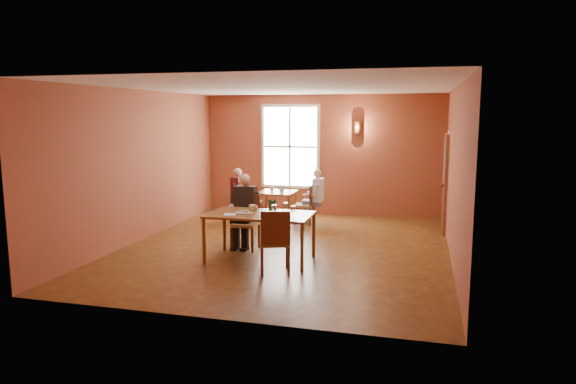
% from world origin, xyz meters
% --- Properties ---
extents(ground, '(6.00, 7.00, 0.01)m').
position_xyz_m(ground, '(0.00, 0.00, 0.00)').
color(ground, brown).
rests_on(ground, ground).
extents(wall_back, '(6.00, 0.04, 3.00)m').
position_xyz_m(wall_back, '(0.00, 3.50, 1.50)').
color(wall_back, brown).
rests_on(wall_back, ground).
extents(wall_front, '(6.00, 0.04, 3.00)m').
position_xyz_m(wall_front, '(0.00, -3.50, 1.50)').
color(wall_front, brown).
rests_on(wall_front, ground).
extents(wall_left, '(0.04, 7.00, 3.00)m').
position_xyz_m(wall_left, '(-3.00, 0.00, 1.50)').
color(wall_left, brown).
rests_on(wall_left, ground).
extents(wall_right, '(0.04, 7.00, 3.00)m').
position_xyz_m(wall_right, '(3.00, 0.00, 1.50)').
color(wall_right, brown).
rests_on(wall_right, ground).
extents(ceiling, '(6.00, 7.00, 0.04)m').
position_xyz_m(ceiling, '(0.00, 0.00, 3.00)').
color(ceiling, white).
rests_on(ceiling, wall_back).
extents(window, '(1.36, 0.10, 1.96)m').
position_xyz_m(window, '(-0.80, 3.45, 1.70)').
color(window, white).
rests_on(window, wall_back).
extents(door, '(0.12, 1.04, 2.10)m').
position_xyz_m(door, '(2.94, 2.30, 1.05)').
color(door, maroon).
rests_on(door, ground).
extents(wall_sconce, '(0.16, 0.16, 0.28)m').
position_xyz_m(wall_sconce, '(0.90, 3.40, 2.20)').
color(wall_sconce, brown).
rests_on(wall_sconce, wall_back).
extents(main_table, '(1.77, 1.00, 0.83)m').
position_xyz_m(main_table, '(-0.20, -0.91, 0.42)').
color(main_table, brown).
rests_on(main_table, ground).
extents(chair_diner_main, '(0.45, 0.45, 1.02)m').
position_xyz_m(chair_diner_main, '(-0.70, -0.26, 0.51)').
color(chair_diner_main, '#3A180C').
rests_on(chair_diner_main, ground).
extents(diner_main, '(0.54, 0.54, 1.35)m').
position_xyz_m(diner_main, '(-0.70, -0.29, 0.67)').
color(diner_main, '#332218').
rests_on(diner_main, ground).
extents(chair_empty, '(0.58, 0.58, 1.04)m').
position_xyz_m(chair_empty, '(0.23, -1.49, 0.52)').
color(chair_empty, brown).
rests_on(chair_empty, ground).
extents(plate_food, '(0.39, 0.39, 0.04)m').
position_xyz_m(plate_food, '(-0.48, -0.94, 0.85)').
color(plate_food, white).
rests_on(plate_food, main_table).
extents(sandwich, '(0.11, 0.11, 0.12)m').
position_xyz_m(sandwich, '(-0.36, -0.84, 0.89)').
color(sandwich, tan).
rests_on(sandwich, main_table).
extents(goblet_a, '(0.08, 0.08, 0.21)m').
position_xyz_m(goblet_a, '(0.22, -0.81, 0.94)').
color(goblet_a, white).
rests_on(goblet_a, main_table).
extents(goblet_b, '(0.08, 0.08, 0.20)m').
position_xyz_m(goblet_b, '(0.41, -1.04, 0.93)').
color(goblet_b, white).
rests_on(goblet_b, main_table).
extents(goblet_c, '(0.10, 0.10, 0.21)m').
position_xyz_m(goblet_c, '(0.10, -1.08, 0.94)').
color(goblet_c, white).
rests_on(goblet_c, main_table).
extents(menu_stand, '(0.14, 0.11, 0.21)m').
position_xyz_m(menu_stand, '(-0.06, -0.69, 0.94)').
color(menu_stand, '#1F3F27').
rests_on(menu_stand, main_table).
extents(knife, '(0.21, 0.09, 0.00)m').
position_xyz_m(knife, '(-0.25, -1.16, 0.83)').
color(knife, silver).
rests_on(knife, main_table).
extents(napkin, '(0.25, 0.25, 0.01)m').
position_xyz_m(napkin, '(-0.66, -1.14, 0.84)').
color(napkin, white).
rests_on(napkin, main_table).
extents(sunglasses, '(0.14, 0.12, 0.02)m').
position_xyz_m(sunglasses, '(0.33, -1.20, 0.84)').
color(sunglasses, black).
rests_on(sunglasses, main_table).
extents(second_table, '(0.83, 0.83, 0.73)m').
position_xyz_m(second_table, '(-0.80, 2.24, 0.36)').
color(second_table, brown).
rests_on(second_table, ground).
extents(chair_diner_white, '(0.40, 0.40, 0.92)m').
position_xyz_m(chair_diner_white, '(-0.15, 2.24, 0.46)').
color(chair_diner_white, maroon).
rests_on(chair_diner_white, ground).
extents(diner_white, '(0.49, 0.49, 1.23)m').
position_xyz_m(diner_white, '(-0.12, 2.24, 0.61)').
color(diner_white, silver).
rests_on(diner_white, ground).
extents(chair_diner_maroon, '(0.42, 0.42, 0.95)m').
position_xyz_m(chair_diner_maroon, '(-1.45, 2.24, 0.48)').
color(chair_diner_maroon, '#3C1F0F').
rests_on(chair_diner_maroon, ground).
extents(diner_maroon, '(0.49, 0.49, 1.22)m').
position_xyz_m(diner_maroon, '(-1.48, 2.24, 0.61)').
color(diner_maroon, maroon).
rests_on(diner_maroon, ground).
extents(cup_a, '(0.15, 0.15, 0.09)m').
position_xyz_m(cup_a, '(-0.67, 2.16, 0.78)').
color(cup_a, white).
rests_on(cup_a, second_table).
extents(cup_b, '(0.13, 0.13, 0.10)m').
position_xyz_m(cup_b, '(-0.96, 2.35, 0.78)').
color(cup_b, white).
rests_on(cup_b, second_table).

